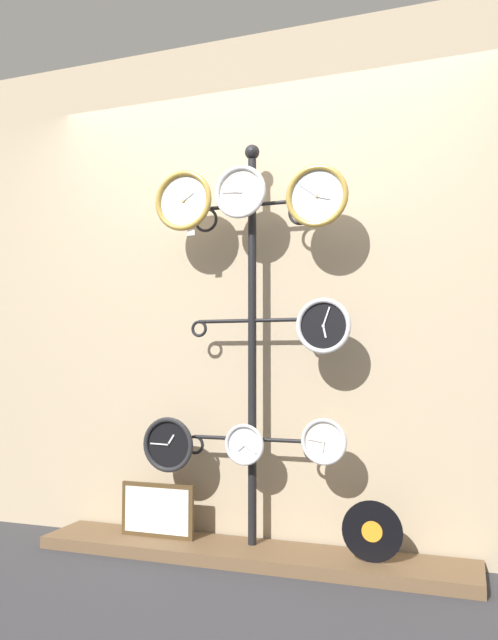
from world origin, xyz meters
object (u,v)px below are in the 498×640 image
clock_bottom_center (245,445)px  picture_frame (157,510)px  clock_bottom_left (168,445)px  display_stand (252,387)px  clock_bottom_right (324,442)px  vinyl_record (372,531)px  clock_middle_right (324,326)px  clock_top_center (241,192)px  clock_top_left (184,201)px  clock_top_right (317,196)px

clock_bottom_center → picture_frame: 0.62m
picture_frame → clock_bottom_left: bearing=-25.5°
clock_bottom_left → display_stand: bearing=11.3°
clock_bottom_left → clock_bottom_right: 0.83m
display_stand → vinyl_record: 0.90m
clock_bottom_left → clock_middle_right: bearing=0.2°
clock_bottom_right → vinyl_record: bearing=2.8°
clock_top_center → vinyl_record: 1.76m
clock_bottom_center → vinyl_record: size_ratio=0.73×
clock_middle_right → clock_top_left: bearing=-178.7°
display_stand → clock_top_center: (-0.03, -0.10, 0.99)m
clock_top_left → picture_frame: size_ratio=0.78×
clock_bottom_right → vinyl_record: clock_bottom_right is taller
clock_top_left → clock_middle_right: 1.00m
clock_top_left → clock_bottom_right: clock_top_left is taller
display_stand → clock_bottom_center: 0.29m
clock_top_right → clock_middle_right: size_ratio=1.15×
display_stand → vinyl_record: (0.61, -0.09, -0.65)m
clock_bottom_left → picture_frame: bearing=154.5°
clock_bottom_right → clock_top_right: bearing=-157.7°
clock_top_right → vinyl_record: 1.60m
clock_top_center → clock_bottom_left: clock_top_center is taller
clock_bottom_left → clock_bottom_right: (0.83, -0.01, 0.05)m
vinyl_record → picture_frame: vinyl_record is taller
clock_top_center → clock_bottom_left: size_ratio=0.97×
display_stand → clock_bottom_left: bearing=-168.7°
clock_bottom_left → vinyl_record: clock_bottom_left is taller
display_stand → clock_middle_right: (0.39, -0.08, 0.30)m
clock_bottom_right → vinyl_record: (0.22, 0.01, -0.40)m
clock_bottom_left → picture_frame: (-0.08, 0.04, -0.35)m
display_stand → clock_top_right: bearing=-16.1°
clock_bottom_center → clock_bottom_left: bearing=-179.3°
clock_top_left → vinyl_record: 1.89m
clock_top_left → clock_bottom_left: clock_top_left is taller
clock_bottom_left → vinyl_record: bearing=-0.0°
clock_top_center → clock_top_right: size_ratio=0.88×
clock_bottom_right → picture_frame: size_ratio=0.54×
display_stand → picture_frame: (-0.51, -0.05, -0.65)m
clock_top_left → clock_bottom_left: bearing=170.3°
clock_bottom_right → picture_frame: clock_bottom_right is taller
clock_middle_right → clock_bottom_center: (-0.40, 0.00, -0.59)m
clock_top_center → clock_top_right: (0.40, -0.01, -0.06)m
clock_top_right → clock_bottom_left: bearing=178.5°
clock_top_left → clock_bottom_right: bearing=0.2°
clock_top_center → clock_top_right: clock_top_center is taller
clock_bottom_right → vinyl_record: size_ratio=0.79×
clock_bottom_center → clock_middle_right: bearing=-0.3°
clock_top_left → clock_bottom_right: (0.74, 0.00, -1.22)m
clock_bottom_center → clock_bottom_right: bearing=-2.3°
display_stand → clock_bottom_center: bearing=-98.2°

